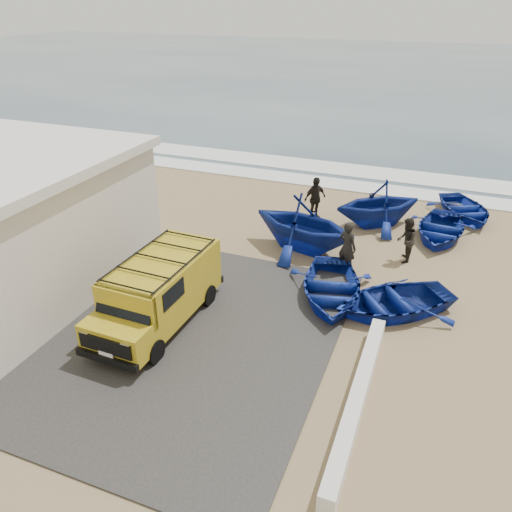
% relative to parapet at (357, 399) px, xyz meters
% --- Properties ---
extents(ground, '(160.00, 160.00, 0.00)m').
position_rel_parapet_xyz_m(ground, '(-5.00, 3.00, -0.28)').
color(ground, '#967D57').
extents(slab, '(12.00, 10.00, 0.05)m').
position_rel_parapet_xyz_m(slab, '(-7.00, 1.00, -0.25)').
color(slab, '#3A3735').
rests_on(slab, ground).
extents(ocean, '(180.00, 88.00, 0.01)m').
position_rel_parapet_xyz_m(ocean, '(-5.00, 59.00, -0.27)').
color(ocean, '#385166').
rests_on(ocean, ground).
extents(surf_line, '(180.00, 1.60, 0.06)m').
position_rel_parapet_xyz_m(surf_line, '(-5.00, 15.00, -0.25)').
color(surf_line, white).
rests_on(surf_line, ground).
extents(surf_wash, '(180.00, 2.20, 0.04)m').
position_rel_parapet_xyz_m(surf_wash, '(-5.00, 17.50, -0.26)').
color(surf_wash, white).
rests_on(surf_wash, ground).
extents(parapet, '(0.35, 6.00, 0.55)m').
position_rel_parapet_xyz_m(parapet, '(0.00, 0.00, 0.00)').
color(parapet, silver).
rests_on(parapet, ground).
extents(van, '(2.02, 4.76, 2.02)m').
position_rel_parapet_xyz_m(van, '(-6.07, 1.38, 0.81)').
color(van, gold).
rests_on(van, ground).
extents(boat_near_left, '(3.62, 4.43, 0.80)m').
position_rel_parapet_xyz_m(boat_near_left, '(-1.72, 4.42, 0.13)').
color(boat_near_left, navy).
rests_on(boat_near_left, ground).
extents(boat_near_right, '(4.65, 4.46, 0.78)m').
position_rel_parapet_xyz_m(boat_near_right, '(0.21, 4.37, 0.12)').
color(boat_near_right, navy).
rests_on(boat_near_right, ground).
extents(boat_mid_left, '(4.87, 4.46, 2.17)m').
position_rel_parapet_xyz_m(boat_mid_left, '(-3.54, 7.42, 0.81)').
color(boat_mid_left, navy).
rests_on(boat_mid_left, ground).
extents(boat_mid_right, '(2.94, 3.92, 0.77)m').
position_rel_parapet_xyz_m(boat_mid_right, '(1.23, 10.37, 0.11)').
color(boat_mid_right, navy).
rests_on(boat_mid_right, ground).
extents(boat_far_left, '(4.89, 4.80, 1.95)m').
position_rel_parapet_xyz_m(boat_far_left, '(-1.31, 10.68, 0.70)').
color(boat_far_left, navy).
rests_on(boat_far_left, ground).
extents(boat_far_right, '(3.79, 4.25, 0.73)m').
position_rel_parapet_xyz_m(boat_far_right, '(2.11, 12.96, 0.09)').
color(boat_far_right, navy).
rests_on(boat_far_right, ground).
extents(fisherman_front, '(0.81, 0.70, 1.87)m').
position_rel_parapet_xyz_m(fisherman_front, '(-1.66, 6.35, 0.66)').
color(fisherman_front, black).
rests_on(fisherman_front, ground).
extents(fisherman_middle, '(0.66, 0.83, 1.66)m').
position_rel_parapet_xyz_m(fisherman_middle, '(0.14, 7.86, 0.55)').
color(fisherman_middle, black).
rests_on(fisherman_middle, ground).
extents(fisherman_back, '(1.01, 1.15, 1.86)m').
position_rel_parapet_xyz_m(fisherman_back, '(-3.91, 10.38, 0.66)').
color(fisherman_back, black).
rests_on(fisherman_back, ground).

